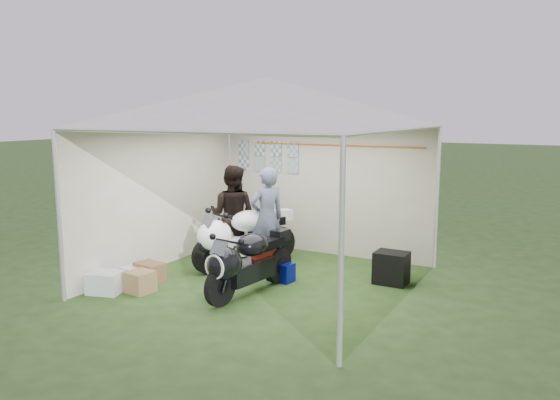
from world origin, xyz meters
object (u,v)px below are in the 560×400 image
at_px(crate_2, 133,275).
at_px(crate_3, 150,272).
at_px(canopy_tent, 267,108).
at_px(person_dark_jacket, 232,215).
at_px(crate_1, 140,282).
at_px(motorcycle_white, 240,236).
at_px(crate_0, 105,282).
at_px(equipment_box, 391,268).
at_px(person_blue_jacket, 267,218).
at_px(motorcycle_black, 246,261).
at_px(paddock_stand, 281,272).

relative_size(crate_2, crate_3, 0.74).
relative_size(canopy_tent, crate_3, 13.40).
relative_size(person_dark_jacket, crate_1, 4.92).
bearing_deg(motorcycle_white, person_dark_jacket, 169.77).
bearing_deg(crate_0, person_dark_jacket, 72.26).
bearing_deg(equipment_box, crate_0, -145.18).
height_order(motorcycle_white, person_blue_jacket, person_blue_jacket).
xyz_separation_m(canopy_tent, equipment_box, (1.64, 0.82, -2.34)).
bearing_deg(motorcycle_white, crate_2, -99.65).
xyz_separation_m(motorcycle_black, equipment_box, (1.59, 1.49, -0.25)).
height_order(person_dark_jacket, crate_3, person_dark_jacket).
bearing_deg(person_blue_jacket, crate_1, 7.19).
bearing_deg(paddock_stand, crate_3, -151.18).
xyz_separation_m(motorcycle_white, motorcycle_black, (0.82, -1.12, -0.04)).
relative_size(motorcycle_white, motorcycle_black, 1.02).
distance_m(canopy_tent, paddock_stand, 2.44).
bearing_deg(crate_0, crate_2, 90.00).
bearing_deg(paddock_stand, equipment_box, 24.77).
relative_size(motorcycle_white, equipment_box, 3.83).
bearing_deg(person_blue_jacket, crate_2, -6.06).
xyz_separation_m(canopy_tent, person_dark_jacket, (-1.05, 0.64, -1.75)).
relative_size(motorcycle_white, paddock_stand, 4.83).
bearing_deg(equipment_box, person_blue_jacket, -175.99).
bearing_deg(paddock_stand, person_dark_jacket, 157.13).
distance_m(motorcycle_white, person_blue_jacket, 0.52).
bearing_deg(crate_2, person_dark_jacket, 66.87).
height_order(motorcycle_white, equipment_box, motorcycle_white).
distance_m(paddock_stand, crate_2, 2.21).
height_order(motorcycle_white, crate_3, motorcycle_white).
xyz_separation_m(paddock_stand, crate_3, (-1.73, -0.95, -0.00)).
relative_size(motorcycle_black, crate_2, 5.68).
distance_m(canopy_tent, person_dark_jacket, 2.14).
xyz_separation_m(paddock_stand, crate_2, (-1.90, -1.12, -0.03)).
xyz_separation_m(person_dark_jacket, crate_2, (-0.70, -1.63, -0.71)).
bearing_deg(motorcycle_white, crate_1, -83.76).
distance_m(canopy_tent, crate_2, 3.18).
relative_size(canopy_tent, person_blue_jacket, 3.44).
distance_m(crate_1, crate_3, 0.51).
xyz_separation_m(motorcycle_black, crate_2, (-1.79, -0.32, -0.38)).
bearing_deg(person_blue_jacket, person_dark_jacket, -54.01).
bearing_deg(crate_3, person_dark_jacket, 70.19).
bearing_deg(person_dark_jacket, crate_3, 56.28).
bearing_deg(canopy_tent, motorcycle_black, -86.21).
bearing_deg(crate_3, equipment_box, 26.98).
relative_size(crate_1, crate_2, 1.07).
distance_m(canopy_tent, motorcycle_white, 2.23).
relative_size(motorcycle_white, crate_2, 5.81).
xyz_separation_m(motorcycle_black, paddock_stand, (0.11, 0.81, -0.35)).
height_order(person_dark_jacket, crate_1, person_dark_jacket).
distance_m(motorcycle_white, crate_0, 2.24).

